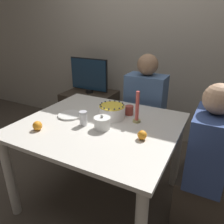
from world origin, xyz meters
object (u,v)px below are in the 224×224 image
Objects in this scene: cake at (112,112)px; tv_monitor at (89,75)px; sugar_shaker at (83,118)px; sugar_bowl at (102,123)px; candle at (137,110)px; person_man_blue_shirt at (144,118)px; person_woman_floral at (204,172)px.

cake is 1.25m from tv_monitor.
sugar_bowl is at bearing 4.51° from sugar_shaker.
candle is 0.21× the size of person_man_blue_shirt.
tv_monitor is (-1.05, 0.92, -0.03)m from candle.
cake reaches higher than sugar_shaker.
sugar_bowl is at bearing -129.11° from candle.
person_woman_floral is at bearing -31.50° from tv_monitor.
tv_monitor is at bearing -20.49° from person_man_blue_shirt.
candle is at bearing 102.52° from person_man_blue_shirt.
person_man_blue_shirt is 1.04× the size of person_woman_floral.
person_man_blue_shirt is 0.93m from person_woman_floral.
person_man_blue_shirt reaches higher than person_woman_floral.
sugar_bowl is at bearing -82.40° from cake.
cake reaches higher than sugar_bowl.
candle is at bearing 34.95° from sugar_shaker.
sugar_shaker is 0.44× the size of candle.
sugar_bowl is (0.03, -0.21, -0.01)m from cake.
cake is at bearing 86.59° from person_woman_floral.
person_man_blue_shirt is at bearing 102.52° from candle.
candle is 1.40m from tv_monitor.
person_woman_floral reaches higher than sugar_shaker.
person_man_blue_shirt reaches higher than candle.
person_woman_floral is at bearing 136.87° from person_man_blue_shirt.
candle is 0.46× the size of tv_monitor.
tv_monitor is (-0.71, 1.16, 0.01)m from sugar_shaker.
person_man_blue_shirt is 2.16× the size of tv_monitor.
sugar_shaker is at bearing -58.68° from tv_monitor.
cake is at bearing 60.03° from sugar_shaker.
cake is 0.26m from sugar_shaker.
person_woman_floral is (0.76, -0.05, -0.31)m from cake.
tv_monitor is (-0.86, 1.15, 0.02)m from sugar_bowl.
sugar_bowl is at bearing 85.96° from person_man_blue_shirt.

